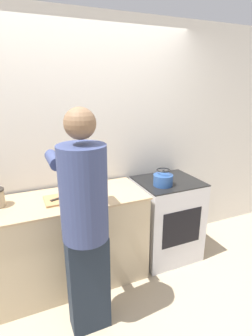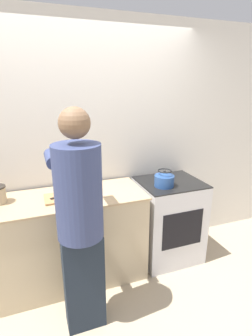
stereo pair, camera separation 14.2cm
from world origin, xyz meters
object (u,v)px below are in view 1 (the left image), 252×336
object	(u,v)px
oven	(166,218)
person	(85,220)
cutting_board	(63,199)
kettle	(163,179)
knife	(62,197)
bowl_prep	(85,186)

from	to	relation	value
oven	person	distance (m)	1.33
person	cutting_board	distance (m)	0.56
person	kettle	size ratio (longest dim) A/B	8.87
knife	kettle	world-z (taller)	kettle
kettle	bowl_prep	size ratio (longest dim) A/B	1.34
person	cutting_board	bearing A→B (deg)	95.55
cutting_board	bowl_prep	xyz separation A→B (m)	(0.25, 0.16, 0.03)
bowl_prep	cutting_board	bearing A→B (deg)	-146.21
knife	cutting_board	bearing A→B (deg)	-62.05
oven	kettle	distance (m)	0.56
cutting_board	knife	size ratio (longest dim) A/B	1.38
oven	bowl_prep	xyz separation A→B (m)	(-0.90, 0.15, 0.49)
knife	kettle	xyz separation A→B (m)	(1.02, -0.08, 0.06)
person	cutting_board	size ratio (longest dim) A/B	5.32
oven	kettle	size ratio (longest dim) A/B	4.57
kettle	bowl_prep	distance (m)	0.81
cutting_board	bowl_prep	bearing A→B (deg)	33.79
cutting_board	oven	bearing A→B (deg)	0.99
bowl_prep	knife	bearing A→B (deg)	-148.01
knife	bowl_prep	xyz separation A→B (m)	(0.25, 0.16, 0.01)
oven	bowl_prep	distance (m)	1.03
bowl_prep	person	bearing A→B (deg)	-105.00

